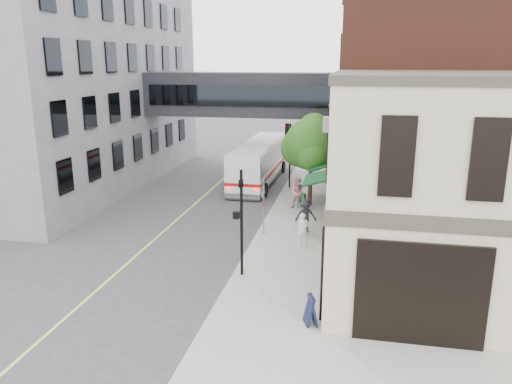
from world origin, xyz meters
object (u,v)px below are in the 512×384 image
at_px(pedestrian_a, 303,229).
at_px(pedestrian_b, 298,193).
at_px(pedestrian_c, 306,216).
at_px(newspaper_box, 302,200).
at_px(sandwich_board, 311,310).
at_px(bus, 259,161).

bearing_deg(pedestrian_a, pedestrian_b, 92.04).
xyz_separation_m(pedestrian_a, pedestrian_c, (-0.03, 1.78, 0.11)).
distance_m(pedestrian_c, newspaper_box, 4.55).
bearing_deg(sandwich_board, newspaper_box, 77.05).
relative_size(pedestrian_a, pedestrian_c, 0.88).
distance_m(pedestrian_a, pedestrian_b, 5.99).
xyz_separation_m(bus, pedestrian_a, (4.60, -12.62, -0.73)).
xyz_separation_m(pedestrian_c, sandwich_board, (1.13, -9.40, -0.36)).
distance_m(bus, newspaper_box, 7.52).
bearing_deg(pedestrian_a, sandwich_board, -88.44).
relative_size(pedestrian_c, newspaper_box, 2.06).
bearing_deg(bus, newspaper_box, -58.74).
bearing_deg(newspaper_box, pedestrian_b, -106.54).
distance_m(pedestrian_c, sandwich_board, 9.48).
height_order(bus, newspaper_box, bus).
xyz_separation_m(bus, pedestrian_b, (3.69, -6.70, -0.53)).
distance_m(newspaper_box, sandwich_board, 13.99).
relative_size(newspaper_box, sandwich_board, 0.82).
height_order(pedestrian_b, pedestrian_c, pedestrian_b).
height_order(pedestrian_a, pedestrian_b, pedestrian_b).
relative_size(bus, pedestrian_a, 7.13).
bearing_deg(bus, sandwich_board, -74.28).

